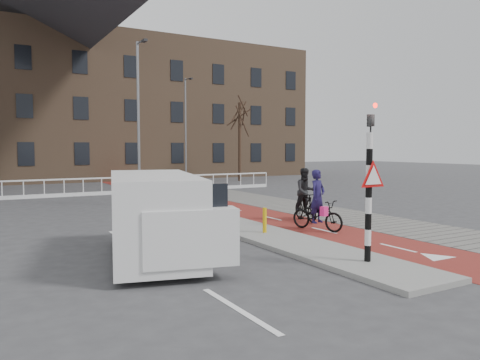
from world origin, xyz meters
TOP-DOWN VIEW (x-y plane):
  - ground at (0.00, 0.00)m, footprint 120.00×120.00m
  - bike_lane at (1.50, 10.00)m, footprint 2.50×60.00m
  - sidewalk at (4.30, 10.00)m, footprint 3.00×60.00m
  - curb_island at (-0.70, 4.00)m, footprint 1.80×16.00m
  - traffic_signal at (-0.60, -2.02)m, footprint 0.80×0.80m
  - bollard at (-0.68, 2.14)m, footprint 0.12×0.12m
  - cyclist_near at (1.35, 2.15)m, footprint 1.19×1.98m
  - cyclist_far at (2.18, 3.87)m, footprint 0.94×1.85m
  - van at (-4.54, 1.05)m, footprint 2.99×5.04m
  - railing at (-5.00, 17.00)m, footprint 28.00×0.10m
  - townhouse_row at (-3.00, 32.00)m, footprint 46.00×10.00m
  - tree_right at (10.29, 22.88)m, footprint 0.26×0.26m
  - streetlight_near at (-1.69, 11.08)m, footprint 0.12×0.12m
  - streetlight_right at (5.30, 22.09)m, footprint 0.12×0.12m

SIDE VIEW (x-z plane):
  - ground at x=0.00m, z-range 0.00..0.00m
  - bike_lane at x=1.50m, z-range 0.00..0.01m
  - sidewalk at x=4.30m, z-range 0.00..0.01m
  - curb_island at x=-0.70m, z-range 0.00..0.12m
  - railing at x=-5.00m, z-range -0.19..0.80m
  - bollard at x=-0.68m, z-range 0.12..0.87m
  - cyclist_near at x=1.35m, z-range -0.31..1.64m
  - cyclist_far at x=2.18m, z-range -0.16..1.76m
  - van at x=-4.54m, z-range 0.05..2.08m
  - traffic_signal at x=-0.60m, z-range 0.15..3.83m
  - tree_right at x=10.29m, z-range 0.00..6.21m
  - streetlight_near at x=-1.69m, z-range 0.00..7.37m
  - streetlight_right at x=5.30m, z-range 0.00..7.65m
  - townhouse_row at x=-3.00m, z-range -0.14..15.76m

